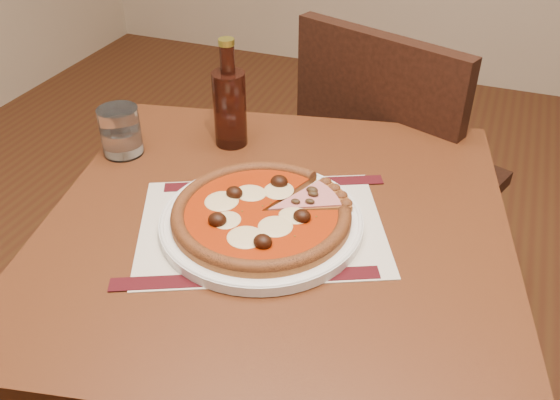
% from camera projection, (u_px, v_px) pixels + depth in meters
% --- Properties ---
extents(table, '(0.95, 0.95, 0.75)m').
position_uv_depth(table, '(276.00, 264.00, 1.09)').
color(table, '#5F3016').
rests_on(table, ground).
extents(chair_far, '(0.56, 0.56, 0.93)m').
position_uv_depth(chair_far, '(391.00, 170.00, 1.57)').
color(chair_far, black).
rests_on(chair_far, ground).
extents(placemat, '(0.50, 0.44, 0.00)m').
position_uv_depth(placemat, '(262.00, 226.00, 1.02)').
color(placemat, beige).
rests_on(placemat, table).
extents(plate, '(0.35, 0.35, 0.02)m').
position_uv_depth(plate, '(261.00, 222.00, 1.01)').
color(plate, white).
rests_on(plate, placemat).
extents(pizza, '(0.31, 0.31, 0.04)m').
position_uv_depth(pizza, '(261.00, 213.00, 1.00)').
color(pizza, '#9F5526').
rests_on(pizza, plate).
extents(ham_slice, '(0.13, 0.13, 0.02)m').
position_uv_depth(ham_slice, '(317.00, 199.00, 1.04)').
color(ham_slice, '#9F5526').
rests_on(ham_slice, plate).
extents(water_glass, '(0.09, 0.09, 0.10)m').
position_uv_depth(water_glass, '(121.00, 131.00, 1.19)').
color(water_glass, white).
rests_on(water_glass, table).
extents(bottle, '(0.07, 0.07, 0.23)m').
position_uv_depth(bottle, '(230.00, 105.00, 1.20)').
color(bottle, '#36140D').
rests_on(bottle, table).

